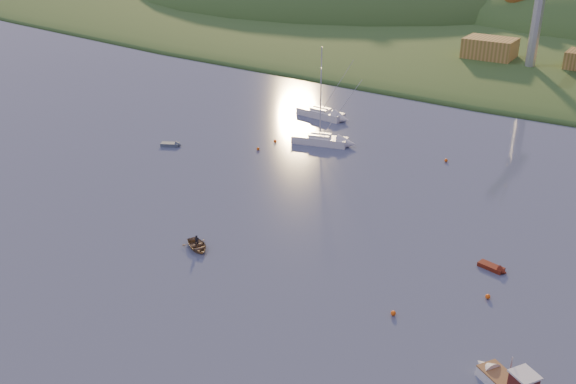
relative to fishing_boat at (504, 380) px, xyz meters
The scene contains 16 objects.
shore_slope 148.61m from the fishing_boat, 100.44° to the left, with size 640.00×150.00×7.00m, color #2B461C.
hill_left 215.61m from the fishing_boat, 122.84° to the left, with size 170.00×140.00×44.00m, color #2B461C.
wharf 105.45m from the fishing_boat, 102.00° to the left, with size 42.00×16.00×2.40m, color slate.
shed_west 109.92m from the fishing_boat, 108.54° to the left, with size 11.00×8.00×4.80m, color olive.
fishing_boat is the anchor object (origin of this frame).
sailboat_near 58.01m from the fishing_boat, 135.83° to the left, with size 9.28×4.89×12.34m.
sailboat_far 71.54m from the fishing_boat, 132.90° to the left, with size 9.31×3.49×12.65m.
canoe 35.69m from the fishing_boat, behind, with size 2.72×3.81×0.79m, color olive.
paddler 35.69m from the fishing_boat, behind, with size 0.52×0.34×1.43m, color black.
red_tender 18.62m from the fishing_boat, 108.80° to the left, with size 3.36×1.76×1.09m.
grey_dinghy 66.00m from the fishing_boat, 156.21° to the left, with size 3.54×2.64×1.25m.
buoy_0 12.43m from the fishing_boat, 159.93° to the left, with size 0.50×0.50×0.50m, color #FF5B0D.
buoy_1 13.04m from the fishing_boat, 113.04° to the left, with size 0.50×0.50×0.50m, color #FF5B0D.
buoy_2 58.13m from the fishing_boat, 145.92° to the left, with size 0.50×0.50×0.50m, color #FF5B0D.
buoy_3 60.46m from the fishing_boat, 142.38° to the left, with size 0.50×0.50×0.50m, color #FF5B0D.
buoy_4 49.35m from the fishing_boat, 116.24° to the left, with size 0.50×0.50×0.50m, color #FF5B0D.
Camera 1 is at (34.87, -24.26, 35.92)m, focal length 40.00 mm.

